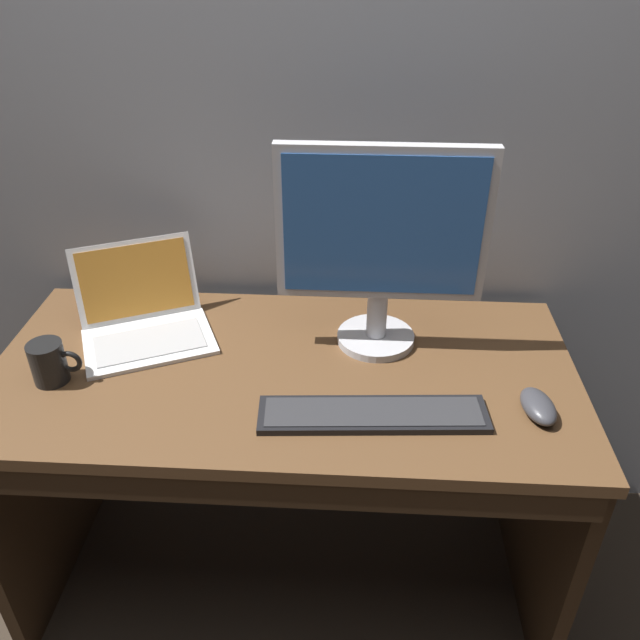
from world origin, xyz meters
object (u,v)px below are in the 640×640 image
object	(u,v)px
laptop_white	(144,319)
wired_keyboard	(373,414)
coffee_mug	(49,362)
computer_mouse	(538,406)
external_monitor	(381,243)

from	to	relation	value
laptop_white	wired_keyboard	distance (m)	0.66
wired_keyboard	coffee_mug	world-z (taller)	coffee_mug
computer_mouse	coffee_mug	size ratio (longest dim) A/B	1.01
wired_keyboard	computer_mouse	xyz separation A→B (m)	(0.36, 0.03, 0.01)
wired_keyboard	computer_mouse	distance (m)	0.36
wired_keyboard	coffee_mug	bearing A→B (deg)	173.32
laptop_white	coffee_mug	world-z (taller)	laptop_white
laptop_white	external_monitor	distance (m)	0.64
external_monitor	coffee_mug	distance (m)	0.82
external_monitor	coffee_mug	bearing A→B (deg)	-165.58
laptop_white	external_monitor	bearing A→B (deg)	-1.30
external_monitor	wired_keyboard	world-z (taller)	external_monitor
computer_mouse	external_monitor	bearing A→B (deg)	134.71
laptop_white	wired_keyboard	size ratio (longest dim) A/B	0.80
laptop_white	computer_mouse	size ratio (longest dim) A/B	3.32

